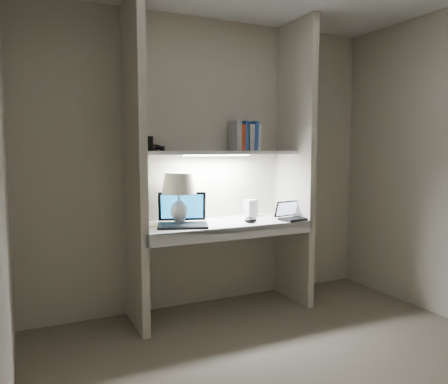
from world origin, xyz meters
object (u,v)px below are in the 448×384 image
speaker (251,208)px  book_row (245,137)px  laptop_main (182,218)px  laptop_netbook (291,215)px  table_lamp (179,189)px

speaker → book_row: (-0.06, 0.01, 0.64)m
laptop_main → book_row: 0.94m
laptop_main → laptop_netbook: bearing=10.7°
table_lamp → speaker: (0.71, 0.07, -0.21)m
laptop_main → speaker: laptop_main is taller
table_lamp → laptop_netbook: table_lamp is taller
book_row → table_lamp: bearing=-172.6°
laptop_main → speaker: 0.73m
book_row → speaker: bearing=-11.7°
laptop_main → book_row: (0.65, 0.17, 0.66)m
speaker → book_row: size_ratio=0.59×
laptop_netbook → speaker: laptop_netbook is taller
table_lamp → speaker: table_lamp is taller
laptop_netbook → book_row: book_row is taller
table_lamp → laptop_main: bearing=-91.2°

